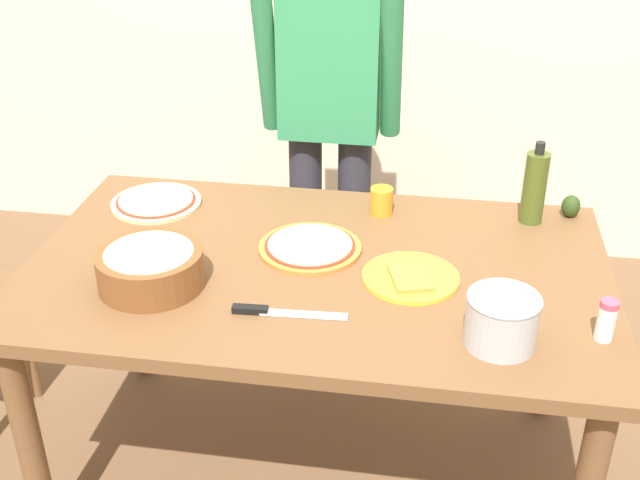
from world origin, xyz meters
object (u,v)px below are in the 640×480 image
at_px(dining_table, 317,292).
at_px(popcorn_bowl, 150,265).
at_px(person_cook, 330,109).
at_px(steel_pot, 502,320).
at_px(chef_knife, 275,312).
at_px(salt_shaker, 606,320).
at_px(pizza_raw_on_board, 156,202).
at_px(cup_orange, 381,201).
at_px(pizza_cooked_on_tray, 310,247).
at_px(olive_oil_bottle, 535,187).
at_px(avocado, 571,206).
at_px(plate_with_slice, 411,277).

xyz_separation_m(dining_table, popcorn_bowl, (-0.41, -0.17, 0.15)).
relative_size(dining_table, person_cook, 0.99).
distance_m(steel_pot, chef_knife, 0.55).
distance_m(popcorn_bowl, salt_shaker, 1.14).
bearing_deg(pizza_raw_on_board, cup_orange, 4.03).
bearing_deg(salt_shaker, steel_pot, -167.09).
bearing_deg(dining_table, pizza_cooked_on_tray, 112.97).
distance_m(person_cook, salt_shaker, 1.28).
height_order(olive_oil_bottle, avocado, olive_oil_bottle).
bearing_deg(pizza_cooked_on_tray, dining_table, -67.03).
xyz_separation_m(cup_orange, chef_knife, (-0.21, -0.59, -0.04)).
distance_m(person_cook, chef_knife, 1.03).
relative_size(steel_pot, chef_knife, 0.60).
relative_size(pizza_raw_on_board, salt_shaker, 2.68).
distance_m(steel_pot, avocado, 0.74).
distance_m(dining_table, cup_orange, 0.39).
bearing_deg(plate_with_slice, pizza_raw_on_board, 158.30).
bearing_deg(cup_orange, olive_oil_bottle, 2.77).
xyz_separation_m(dining_table, chef_knife, (-0.06, -0.25, 0.10)).
xyz_separation_m(plate_with_slice, olive_oil_bottle, (0.34, 0.40, 0.11)).
xyz_separation_m(cup_orange, salt_shaker, (0.58, -0.57, 0.01)).
bearing_deg(steel_pot, salt_shaker, 12.91).
bearing_deg(cup_orange, salt_shaker, -44.51).
relative_size(olive_oil_bottle, avocado, 3.66).
bearing_deg(avocado, salt_shaker, -89.52).
height_order(dining_table, olive_oil_bottle, olive_oil_bottle).
bearing_deg(avocado, chef_knife, -139.80).
relative_size(person_cook, avocado, 23.14).
bearing_deg(popcorn_bowl, avocado, 27.04).
height_order(pizza_cooked_on_tray, plate_with_slice, plate_with_slice).
bearing_deg(person_cook, plate_with_slice, -67.15).
xyz_separation_m(pizza_cooked_on_tray, popcorn_bowl, (-0.38, -0.25, 0.05)).
xyz_separation_m(dining_table, avocado, (0.72, 0.41, 0.13)).
relative_size(pizza_cooked_on_tray, avocado, 4.20).
bearing_deg(pizza_cooked_on_tray, popcorn_bowl, -146.76).
distance_m(dining_table, salt_shaker, 0.78).
distance_m(olive_oil_bottle, salt_shaker, 0.61).
relative_size(popcorn_bowl, olive_oil_bottle, 1.09).
relative_size(pizza_cooked_on_tray, plate_with_slice, 1.13).
bearing_deg(dining_table, pizza_raw_on_board, 152.96).
xyz_separation_m(pizza_cooked_on_tray, plate_with_slice, (0.29, -0.12, -0.00)).
relative_size(person_cook, pizza_cooked_on_tray, 5.51).
xyz_separation_m(salt_shaker, avocado, (-0.01, 0.64, -0.02)).
relative_size(person_cook, pizza_raw_on_board, 5.71).
bearing_deg(pizza_cooked_on_tray, salt_shaker, -22.31).
bearing_deg(salt_shaker, chef_knife, -178.41).
distance_m(salt_shaker, avocado, 0.64).
xyz_separation_m(dining_table, pizza_cooked_on_tray, (-0.03, 0.08, 0.10)).
relative_size(dining_table, popcorn_bowl, 5.71).
height_order(cup_orange, avocado, cup_orange).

